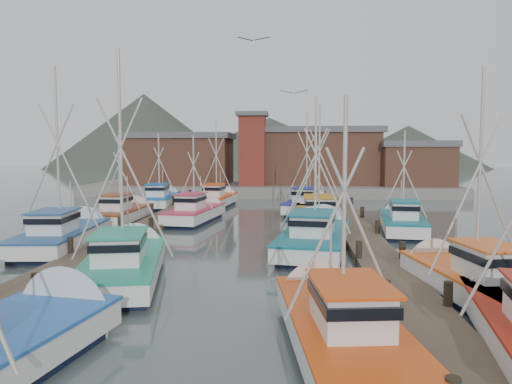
# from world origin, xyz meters

# --- Properties ---
(ground) EXTENTS (260.00, 260.00, 0.00)m
(ground) POSITION_xyz_m (0.00, 0.00, 0.00)
(ground) COLOR #4B5A59
(ground) RESTS_ON ground
(dock_left) EXTENTS (2.30, 46.00, 1.50)m
(dock_left) POSITION_xyz_m (-7.00, 4.04, 0.21)
(dock_left) COLOR #4D3F2F
(dock_left) RESTS_ON ground
(dock_right) EXTENTS (2.30, 46.00, 1.50)m
(dock_right) POSITION_xyz_m (7.00, 4.04, 0.21)
(dock_right) COLOR #4D3F2F
(dock_right) RESTS_ON ground
(quay) EXTENTS (44.00, 16.00, 1.20)m
(quay) POSITION_xyz_m (0.00, 37.00, 0.60)
(quay) COLOR gray
(quay) RESTS_ON ground
(shed_left) EXTENTS (12.72, 8.48, 6.20)m
(shed_left) POSITION_xyz_m (-11.00, 35.00, 4.34)
(shed_left) COLOR brown
(shed_left) RESTS_ON quay
(shed_center) EXTENTS (14.84, 9.54, 6.90)m
(shed_center) POSITION_xyz_m (6.00, 37.00, 4.69)
(shed_center) COLOR brown
(shed_center) RESTS_ON quay
(shed_right) EXTENTS (8.48, 6.36, 5.20)m
(shed_right) POSITION_xyz_m (17.00, 34.00, 3.84)
(shed_right) COLOR brown
(shed_right) RESTS_ON quay
(lookout_tower) EXTENTS (3.60, 3.60, 8.50)m
(lookout_tower) POSITION_xyz_m (-2.00, 33.00, 5.55)
(lookout_tower) COLOR maroon
(lookout_tower) RESTS_ON quay
(distant_hills) EXTENTS (175.00, 140.00, 42.00)m
(distant_hills) POSITION_xyz_m (-12.76, 122.59, 0.00)
(distant_hills) COLOR #3F483C
(distant_hills) RESTS_ON ground
(boat_1) EXTENTS (3.74, 8.85, 7.56)m
(boat_1) POSITION_xyz_m (4.17, -11.80, 0.68)
(boat_1) COLOR black
(boat_1) RESTS_ON ground
(boat_4) EXTENTS (4.64, 9.70, 10.28)m
(boat_4) POSITION_xyz_m (-4.16, -5.04, 0.69)
(boat_4) COLOR black
(boat_4) RESTS_ON ground
(boat_5) EXTENTS (4.72, 10.73, 9.19)m
(boat_5) POSITION_xyz_m (4.19, 1.99, 0.68)
(boat_5) COLOR black
(boat_5) RESTS_ON ground
(boat_6) EXTENTS (4.34, 9.65, 10.73)m
(boat_6) POSITION_xyz_m (-9.85, 1.38, 0.69)
(boat_6) COLOR black
(boat_6) RESTS_ON ground
(boat_7) EXTENTS (3.87, 8.37, 8.99)m
(boat_7) POSITION_xyz_m (9.36, -6.67, 0.68)
(boat_7) COLOR black
(boat_7) RESTS_ON ground
(boat_8) EXTENTS (3.63, 8.63, 7.15)m
(boat_8) POSITION_xyz_m (-4.40, 11.62, 0.68)
(boat_8) COLOR black
(boat_8) RESTS_ON ground
(boat_9) EXTENTS (3.86, 9.92, 9.47)m
(boat_9) POSITION_xyz_m (4.69, 10.77, 0.68)
(boat_9) COLOR black
(boat_9) RESTS_ON ground
(boat_10) EXTENTS (3.01, 8.40, 7.15)m
(boat_10) POSITION_xyz_m (-9.76, 10.63, 0.68)
(boat_10) COLOR black
(boat_10) RESTS_ON ground
(boat_11) EXTENTS (3.44, 8.37, 7.29)m
(boat_11) POSITION_xyz_m (10.02, 7.81, 0.68)
(boat_11) COLOR black
(boat_11) RESTS_ON ground
(boat_12) EXTENTS (3.44, 8.40, 8.69)m
(boat_12) POSITION_xyz_m (-4.30, 21.46, 0.68)
(boat_12) COLOR black
(boat_12) RESTS_ON ground
(boat_13) EXTENTS (4.40, 9.24, 9.36)m
(boat_13) POSITION_xyz_m (4.12, 17.90, 0.68)
(boat_13) COLOR black
(boat_13) RESTS_ON ground
(boat_14) EXTENTS (3.38, 9.02, 7.70)m
(boat_14) POSITION_xyz_m (-9.82, 21.31, 0.68)
(boat_14) COLOR black
(boat_14) RESTS_ON ground
(gull_near) EXTENTS (1.55, 0.64, 0.24)m
(gull_near) POSITION_xyz_m (0.99, -1.25, 10.69)
(gull_near) COLOR gray
(gull_near) RESTS_ON ground
(gull_far) EXTENTS (1.55, 0.63, 0.24)m
(gull_far) POSITION_xyz_m (2.88, 2.36, 8.60)
(gull_far) COLOR gray
(gull_far) RESTS_ON ground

